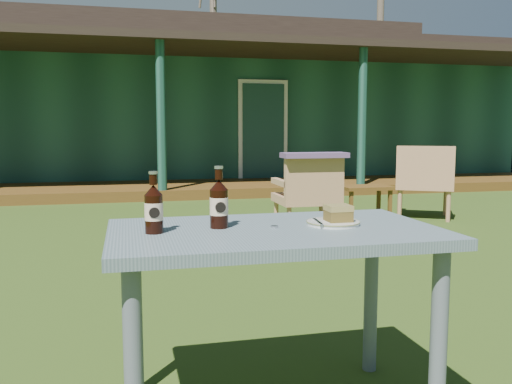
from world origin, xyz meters
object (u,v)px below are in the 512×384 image
object	(u,v)px
cola_bottle_near	(219,203)
cola_bottle_far	(154,209)
armchair_right	(424,178)
side_table	(366,191)
armchair_left	(309,192)
cake_slice	(338,213)
plate	(333,223)
cafe_table	(275,255)

from	to	relation	value
cola_bottle_near	cola_bottle_far	xyz separation A→B (m)	(-0.24, -0.05, -0.00)
armchair_right	side_table	xyz separation A→B (m)	(-0.68, 0.17, -0.16)
cola_bottle_far	armchair_left	world-z (taller)	cola_bottle_far
cake_slice	cola_bottle_near	distance (m)	0.46
armchair_right	armchair_left	bearing A→B (deg)	-157.66
side_table	plate	bearing A→B (deg)	-116.49
cafe_table	cola_bottle_far	distance (m)	0.48
plate	armchair_left	size ratio (longest dim) A/B	0.25
cafe_table	side_table	world-z (taller)	cafe_table
cafe_table	plate	world-z (taller)	plate
side_table	cafe_table	bearing A→B (deg)	-118.94
cola_bottle_near	armchair_left	size ratio (longest dim) A/B	0.28
armchair_right	cake_slice	bearing A→B (deg)	-124.51
cola_bottle_far	armchair_left	xyz separation A→B (m)	(1.69, 3.25, -0.35)
cafe_table	cake_slice	bearing A→B (deg)	3.04
armchair_right	plate	bearing A→B (deg)	-124.72
plate	cafe_table	bearing A→B (deg)	-175.34
armchair_right	side_table	world-z (taller)	armchair_right
cafe_table	armchair_left	distance (m)	3.50
cafe_table	cola_bottle_far	size ratio (longest dim) A/B	5.52
cake_slice	cola_bottle_far	bearing A→B (deg)	-179.50
plate	cake_slice	bearing A→B (deg)	-17.52
cola_bottle_near	armchair_left	distance (m)	3.54
cola_bottle_far	cafe_table	bearing A→B (deg)	-0.97
cafe_table	cola_bottle_near	distance (m)	0.28
side_table	cola_bottle_near	bearing A→B (deg)	-121.34
plate	armchair_right	size ratio (longest dim) A/B	0.23
cafe_table	cake_slice	xyz separation A→B (m)	(0.25, 0.01, 0.15)
cake_slice	cola_bottle_far	size ratio (longest dim) A/B	0.42
cake_slice	side_table	world-z (taller)	cake_slice
cola_bottle_far	side_table	bearing A→B (deg)	56.59
cake_slice	side_table	bearing A→B (deg)	63.74
plate	armchair_left	bearing A→B (deg)	72.49
cola_bottle_near	cafe_table	bearing A→B (deg)	-15.54
cake_slice	cola_bottle_near	bearing A→B (deg)	174.71
cola_bottle_near	cola_bottle_far	distance (m)	0.24
plate	armchair_left	world-z (taller)	armchair_left
cola_bottle_far	armchair_left	size ratio (longest dim) A/B	0.27
side_table	cake_slice	bearing A→B (deg)	-116.26
cafe_table	side_table	distance (m)	4.73
cafe_table	cola_bottle_far	xyz separation A→B (m)	(-0.44, 0.01, 0.19)
plate	armchair_right	world-z (taller)	armchair_right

